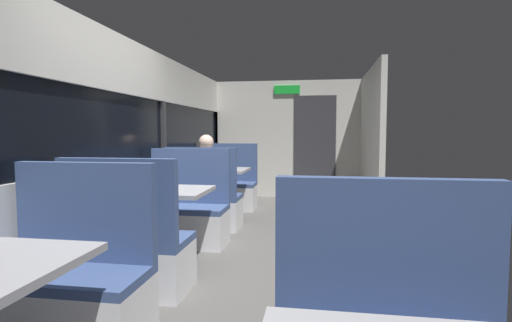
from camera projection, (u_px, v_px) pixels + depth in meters
ground_plane at (252, 271)px, 3.68m from camera, size 3.30×9.20×0.02m
carriage_window_panel_left at (106, 151)px, 3.82m from camera, size 0.09×8.48×2.30m
carriage_end_bulkhead at (290, 140)px, 7.71m from camera, size 2.90×0.11×2.30m
carriage_aisle_panel_right at (371, 141)px, 6.32m from camera, size 0.08×2.40×2.30m
bench_near_window_facing_entry at (72, 288)px, 2.42m from camera, size 0.95×0.50×1.10m
dining_table_mid_window at (162, 199)px, 3.81m from camera, size 0.90×0.70×0.74m
bench_mid_window_facing_end at (129, 252)px, 3.15m from camera, size 0.95×0.50×1.10m
bench_mid_window_facing_entry at (186, 216)px, 4.52m from camera, size 0.95×0.50×1.10m
dining_table_far_window at (217, 175)px, 5.92m from camera, size 0.90×0.70×0.74m
bench_far_window_facing_end at (204, 204)px, 5.25m from camera, size 0.95×0.50×1.10m
bench_far_window_facing_entry at (228, 189)px, 6.63m from camera, size 0.95×0.50×1.10m
seated_passenger at (206, 188)px, 5.31m from camera, size 0.47×0.55×1.26m
coffee_cup_primary at (153, 185)px, 3.77m from camera, size 0.07×0.07×0.09m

